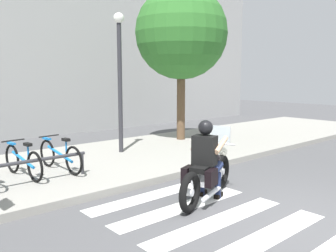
{
  "coord_description": "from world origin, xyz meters",
  "views": [
    {
      "loc": [
        -4.79,
        -2.56,
        2.18
      ],
      "look_at": [
        0.72,
        3.73,
        1.04
      ],
      "focal_mm": 37.59,
      "sensor_mm": 36.0,
      "label": 1
    }
  ],
  "objects_px": {
    "bicycle_3": "(60,155)",
    "street_lamp": "(120,70)",
    "rider": "(206,154)",
    "motorcycle": "(208,174)",
    "bicycle_2": "(23,161)",
    "bike_rack": "(11,166)",
    "tree_near_rack": "(181,33)"
  },
  "relations": [
    {
      "from": "rider",
      "to": "street_lamp",
      "type": "height_order",
      "value": "street_lamp"
    },
    {
      "from": "street_lamp",
      "to": "rider",
      "type": "bearing_deg",
      "value": -101.41
    },
    {
      "from": "bicycle_2",
      "to": "bicycle_3",
      "type": "relative_size",
      "value": 0.95
    },
    {
      "from": "rider",
      "to": "bike_rack",
      "type": "height_order",
      "value": "rider"
    },
    {
      "from": "motorcycle",
      "to": "rider",
      "type": "bearing_deg",
      "value": -162.07
    },
    {
      "from": "motorcycle",
      "to": "street_lamp",
      "type": "xyz_separation_m",
      "value": [
        0.72,
        3.88,
        1.92
      ]
    },
    {
      "from": "rider",
      "to": "bicycle_3",
      "type": "bearing_deg",
      "value": 113.44
    },
    {
      "from": "street_lamp",
      "to": "tree_near_rack",
      "type": "xyz_separation_m",
      "value": [
        2.64,
        0.4,
        1.21
      ]
    },
    {
      "from": "bike_rack",
      "to": "tree_near_rack",
      "type": "relative_size",
      "value": 0.58
    },
    {
      "from": "motorcycle",
      "to": "rider",
      "type": "distance_m",
      "value": 0.38
    },
    {
      "from": "motorcycle",
      "to": "street_lamp",
      "type": "height_order",
      "value": "street_lamp"
    },
    {
      "from": "bicycle_3",
      "to": "tree_near_rack",
      "type": "xyz_separation_m",
      "value": [
        4.78,
        1.2,
        3.11
      ]
    },
    {
      "from": "bicycle_3",
      "to": "street_lamp",
      "type": "distance_m",
      "value": 2.96
    },
    {
      "from": "tree_near_rack",
      "to": "bike_rack",
      "type": "bearing_deg",
      "value": -163.6
    },
    {
      "from": "motorcycle",
      "to": "bicycle_2",
      "type": "bearing_deg",
      "value": 125.67
    },
    {
      "from": "rider",
      "to": "street_lamp",
      "type": "relative_size",
      "value": 0.37
    },
    {
      "from": "motorcycle",
      "to": "bicycle_2",
      "type": "relative_size",
      "value": 1.27
    },
    {
      "from": "motorcycle",
      "to": "tree_near_rack",
      "type": "xyz_separation_m",
      "value": [
        3.36,
        4.28,
        3.13
      ]
    },
    {
      "from": "bicycle_3",
      "to": "bike_rack",
      "type": "distance_m",
      "value": 1.31
    },
    {
      "from": "rider",
      "to": "bicycle_2",
      "type": "xyz_separation_m",
      "value": [
        -2.14,
        3.1,
        -0.35
      ]
    },
    {
      "from": "bike_rack",
      "to": "tree_near_rack",
      "type": "distance_m",
      "value": 6.93
    },
    {
      "from": "bicycle_2",
      "to": "bike_rack",
      "type": "xyz_separation_m",
      "value": [
        -0.4,
        -0.55,
        0.07
      ]
    },
    {
      "from": "bicycle_3",
      "to": "street_lamp",
      "type": "bearing_deg",
      "value": 20.59
    },
    {
      "from": "street_lamp",
      "to": "tree_near_rack",
      "type": "bearing_deg",
      "value": 8.6
    },
    {
      "from": "rider",
      "to": "street_lamp",
      "type": "xyz_separation_m",
      "value": [
        0.79,
        3.91,
        1.55
      ]
    },
    {
      "from": "rider",
      "to": "bike_rack",
      "type": "distance_m",
      "value": 3.61
    },
    {
      "from": "bicycle_3",
      "to": "bike_rack",
      "type": "xyz_separation_m",
      "value": [
        -1.19,
        -0.55,
        0.06
      ]
    },
    {
      "from": "bicycle_3",
      "to": "bike_rack",
      "type": "bearing_deg",
      "value": -154.99
    },
    {
      "from": "bicycle_3",
      "to": "rider",
      "type": "bearing_deg",
      "value": -66.56
    },
    {
      "from": "rider",
      "to": "bicycle_3",
      "type": "relative_size",
      "value": 0.85
    },
    {
      "from": "bicycle_3",
      "to": "tree_near_rack",
      "type": "relative_size",
      "value": 0.34
    },
    {
      "from": "rider",
      "to": "tree_near_rack",
      "type": "height_order",
      "value": "tree_near_rack"
    }
  ]
}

